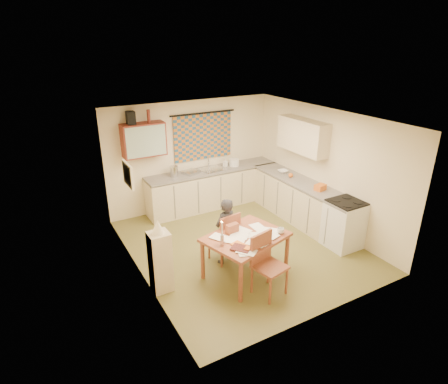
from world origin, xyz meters
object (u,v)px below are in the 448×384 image
counter_back (215,188)px  stove (344,224)px  dining_table (245,255)px  chair_far (224,245)px  counter_right (303,203)px  person (225,231)px  shelf_stand (160,262)px

counter_back → stove: bearing=-66.7°
stove → dining_table: 2.16m
counter_back → chair_far: chair_far is taller
counter_right → dining_table: 2.40m
person → shelf_stand: person is taller
chair_far → shelf_stand: size_ratio=0.94×
counter_right → person: bearing=-166.3°
counter_right → person: 2.32m
dining_table → person: bearing=84.9°
counter_back → counter_right: bearing=-54.1°
counter_back → counter_right: (1.25, -1.73, -0.00)m
stove → dining_table: stove is taller
chair_far → counter_right: bearing=-176.7°
counter_right → person: (-2.25, -0.55, 0.16)m
counter_right → stove: size_ratio=3.11×
dining_table → chair_far: 0.59m
counter_right → dining_table: bearing=-153.6°
stove → chair_far: 2.35m
counter_back → dining_table: 2.94m
counter_back → stove: 3.17m
stove → person: 2.34m
dining_table → counter_back: bearing=56.4°
dining_table → chair_far: size_ratio=1.57×
counter_back → shelf_stand: bearing=-132.7°
stove → counter_right: bearing=90.0°
dining_table → chair_far: bearing=82.9°
stove → person: (-2.25, 0.63, 0.14)m
counter_right → shelf_stand: 3.62m
stove → person: person is taller
chair_far → person: (-0.01, -0.06, 0.32)m
dining_table → shelf_stand: size_ratio=1.47×
stove → chair_far: size_ratio=0.99×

